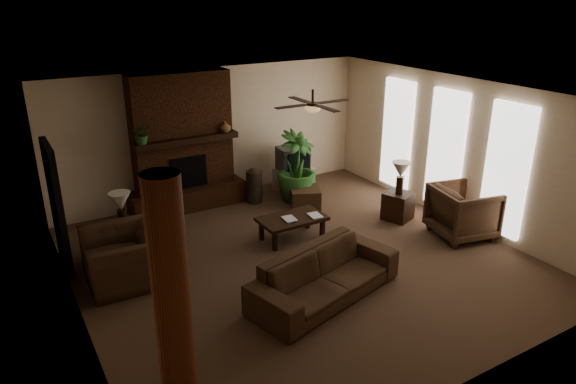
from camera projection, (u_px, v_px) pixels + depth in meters
room_shell at (301, 182)px, 8.36m from camera, size 7.00×7.00×7.00m
fireplace at (184, 154)px, 10.65m from camera, size 2.40×0.70×2.80m
windows at (445, 151)px, 10.18m from camera, size 0.08×3.65×2.35m
log_column at (173, 310)px, 5.04m from camera, size 0.36×0.36×2.80m
doorway at (57, 207)px, 8.30m from camera, size 0.10×1.00×2.10m
ceiling_fan at (313, 106)px, 8.38m from camera, size 1.35×1.35×0.37m
sofa at (325, 268)px, 7.65m from camera, size 2.54×1.30×0.95m
armchair_left at (122, 249)px, 8.05m from camera, size 0.86×1.29×1.10m
armchair_right at (464, 209)px, 9.55m from camera, size 1.17×1.22×1.06m
coffee_table at (292, 220)px, 9.48m from camera, size 1.20×0.70×0.43m
ottoman at (305, 197)px, 10.98m from camera, size 0.80×0.80×0.40m
tv_stand at (294, 179)px, 11.88m from camera, size 0.88×0.54×0.50m
tv at (293, 159)px, 11.63m from camera, size 0.70×0.59×0.52m
floor_vase at (254, 183)px, 11.12m from camera, size 0.34×0.34×0.77m
floor_plant at (296, 181)px, 11.25m from camera, size 1.40×1.73×0.85m
side_table_left at (126, 243)px, 8.84m from camera, size 0.52×0.52×0.55m
lamp_left at (121, 204)px, 8.55m from camera, size 0.43×0.43×0.65m
side_table_right at (398, 206)px, 10.35m from camera, size 0.64×0.64×0.55m
lamp_right at (401, 172)px, 10.06m from camera, size 0.40×0.40×0.65m
mantel_plant at (142, 136)px, 9.78m from camera, size 0.48×0.50×0.33m
mantel_vase at (225, 127)px, 10.63m from camera, size 0.22×0.23×0.22m
book_a at (284, 213)px, 9.27m from camera, size 0.22×0.05×0.29m
book_b at (310, 210)px, 9.42m from camera, size 0.21×0.05×0.29m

